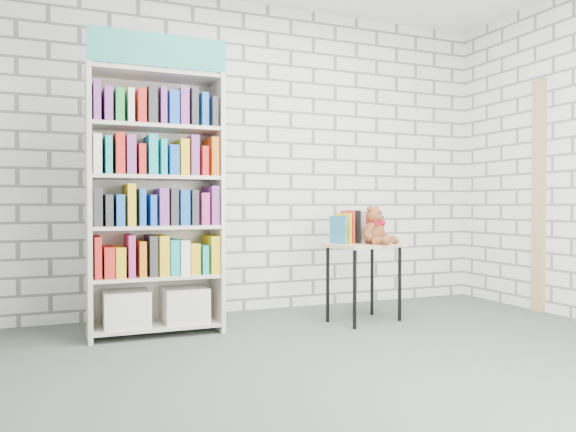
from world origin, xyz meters
name	(u,v)px	position (x,y,z in m)	size (l,w,h in m)	color
ground	(383,366)	(0.00, 0.00, 0.00)	(4.50, 4.50, 0.00)	#404C40
room_shell	(384,67)	(0.00, 0.00, 1.78)	(4.52, 4.02, 2.81)	silver
bookshelf	(155,201)	(-1.13, 1.36, 0.99)	(0.97, 0.38, 2.18)	beige
display_table	(364,254)	(0.54, 1.16, 0.55)	(0.68, 0.55, 0.65)	tan
table_books	(356,228)	(0.51, 1.25, 0.77)	(0.45, 0.28, 0.25)	teal
teddy_bear	(376,229)	(0.60, 1.08, 0.77)	(0.30, 0.29, 0.31)	brown
door_trim	(539,195)	(2.23, 0.95, 1.05)	(0.05, 0.12, 2.10)	tan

